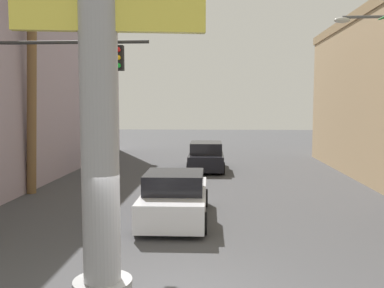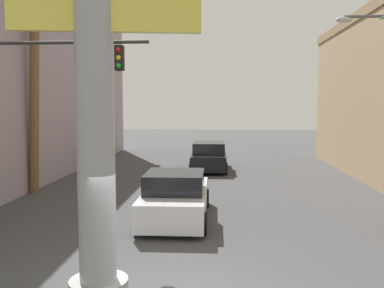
% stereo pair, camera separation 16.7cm
% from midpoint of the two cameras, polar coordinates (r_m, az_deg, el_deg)
% --- Properties ---
extents(ground_plane, '(90.37, 90.37, 0.00)m').
position_cam_midpoint_polar(ground_plane, '(17.89, 0.68, -6.49)').
color(ground_plane, '#424244').
extents(neon_sign_pole, '(3.42, 1.00, 10.23)m').
position_cam_midpoint_polar(neon_sign_pole, '(7.30, -13.14, 17.48)').
color(neon_sign_pole, '#9E9EA3').
rests_on(neon_sign_pole, ground).
extents(traffic_light_mast, '(5.73, 0.32, 5.51)m').
position_cam_midpoint_polar(traffic_light_mast, '(13.41, -22.49, 6.22)').
color(traffic_light_mast, '#333333').
rests_on(traffic_light_mast, ground).
extents(car_lead, '(2.10, 4.72, 1.56)m').
position_cam_midpoint_polar(car_lead, '(13.68, -2.62, -7.16)').
color(car_lead, black).
rests_on(car_lead, ground).
extents(car_far, '(2.03, 4.54, 1.56)m').
position_cam_midpoint_polar(car_far, '(24.00, 1.70, -1.70)').
color(car_far, black).
rests_on(car_far, ground).
extents(palm_tree_mid_left, '(2.96, 3.11, 8.21)m').
position_cam_midpoint_polar(palm_tree_mid_left, '(18.67, -20.85, 8.76)').
color(palm_tree_mid_left, brown).
rests_on(palm_tree_mid_left, ground).
extents(pedestrian_far_left, '(0.46, 0.46, 1.62)m').
position_cam_midpoint_polar(pedestrian_far_left, '(23.17, -13.42, -1.58)').
color(pedestrian_far_left, gray).
rests_on(pedestrian_far_left, ground).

